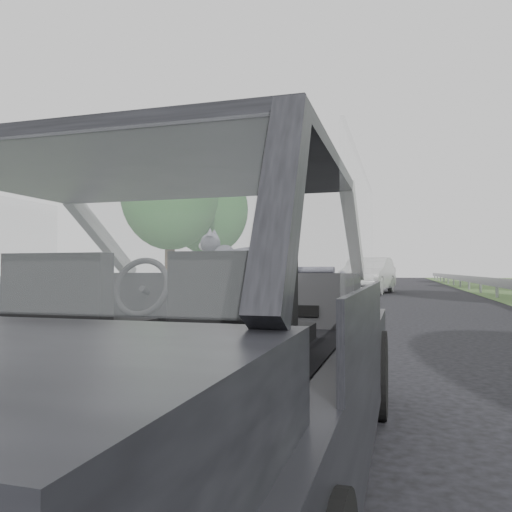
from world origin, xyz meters
The scene contains 10 objects.
ground centered at (0.00, 0.00, 0.00)m, with size 140.00×140.00×0.00m, color #27262D.
subject_car centered at (0.00, 0.00, 0.72)m, with size 1.80×4.00×1.45m, color #222328.
dashboard centered at (0.00, 0.62, 0.85)m, with size 1.58×0.45×0.30m, color black.
driver_seat centered at (-0.40, -0.29, 0.88)m, with size 0.50×0.72×0.42m, color black.
passenger_seat centered at (0.40, -0.29, 0.88)m, with size 0.50×0.72×0.42m, color black.
steering_wheel centered at (-0.40, 0.33, 0.92)m, with size 0.36×0.36×0.04m, color black.
cat centered at (0.17, 0.63, 1.09)m, with size 0.60×0.19×0.27m, color slate.
other_car centered at (-0.37, 20.29, 0.80)m, with size 1.91×4.84×1.59m, color #BABABB.
tree_5 centered at (-10.33, 20.95, 3.79)m, with size 5.00×5.00×7.58m, color #1A501C, non-canonical shape.
tree_6 centered at (-10.07, 25.64, 3.58)m, with size 4.73×4.73×7.16m, color #1A501C, non-canonical shape.
Camera 1 is at (1.03, -2.22, 1.02)m, focal length 35.00 mm.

